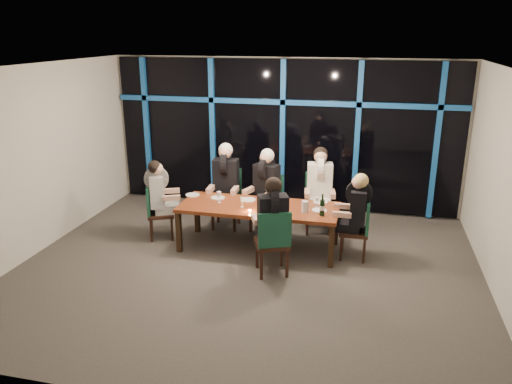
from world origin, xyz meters
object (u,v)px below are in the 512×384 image
Objects in this scene: diner_far_mid at (265,179)px; diner_end_left at (159,188)px; diner_far_right at (320,178)px; diner_near_mid at (272,211)px; chair_far_right at (319,199)px; chair_far_mid at (268,199)px; diner_far_left at (225,174)px; water_pitcher at (305,207)px; dining_table at (259,210)px; diner_end_right at (356,204)px; chair_end_right at (360,227)px; chair_end_left at (156,209)px; chair_far_left at (227,195)px; wine_bottle at (322,207)px; chair_near_mid at (273,240)px.

diner_far_mid is 1.86m from diner_end_left.
diner_near_mid is (-0.49, -1.79, -0.02)m from diner_far_right.
chair_far_mid is at bearing -176.42° from chair_far_right.
diner_far_left is 1.69m from diner_far_right.
water_pitcher is (0.83, -0.91, -0.14)m from diner_far_mid.
diner_end_right is at bearing -0.43° from dining_table.
diner_near_mid reaches higher than chair_far_mid.
diner_end_right is (-0.08, -0.00, 0.38)m from chair_end_right.
chair_far_right is 1.05× the size of diner_near_mid.
diner_near_mid is (2.23, -0.84, 0.45)m from chair_end_left.
diner_end_right reaches higher than chair_far_mid.
chair_far_right is (0.87, 1.05, -0.09)m from dining_table.
diner_far_mid is (0.75, -0.10, 0.39)m from chair_far_left.
dining_table is at bearing -67.90° from diner_far_mid.
diner_near_mid is at bearing -101.39° from water_pitcher.
chair_far_mid is at bearing 135.42° from wine_bottle.
chair_end_right is 3.42m from diner_end_left.
chair_far_mid is 1.88m from chair_end_right.
diner_far_mid is 1.80m from diner_end_right.
chair_near_mid is at bearing -111.21° from chair_far_right.
chair_near_mid reaches higher than dining_table.
chair_end_left is 1.99m from diner_far_mid.
chair_end_right is 0.92× the size of diner_far_left.
diner_far_right reaches higher than diner_end_left.
chair_far_left is at bearing -169.85° from diner_far_mid.
chair_end_right is 5.16× the size of water_pitcher.
chair_far_left is 2.17m from chair_near_mid.
chair_near_mid is at bearing -136.86° from diner_end_left.
diner_end_left reaches higher than wine_bottle.
diner_far_left is (0.01, -0.09, 0.42)m from chair_far_left.
chair_far_mid is 1.03× the size of diner_near_mid.
chair_far_mid is at bearing -117.56° from chair_end_right.
chair_far_right is at bearing -144.09° from chair_end_right.
wine_bottle is (-0.58, -0.20, 0.35)m from chair_end_right.
chair_far_right is at bearing 90.00° from diner_far_right.
chair_end_left is at bearing -146.49° from diner_far_left.
chair_near_mid is at bearing -96.82° from water_pitcher.
diner_far_mid reaches higher than water_pitcher.
diner_far_mid is at bearing -3.97° from diner_far_left.
diner_end_right is 0.93× the size of diner_near_mid.
chair_near_mid is 1.00× the size of diner_far_right.
diner_far_right is (0.94, 0.19, 0.02)m from diner_far_mid.
chair_end_left is at bearing -167.50° from chair_far_right.
diner_far_left is at bearing -108.14° from chair_end_right.
diner_end_right is at bearing -167.12° from diner_near_mid.
chair_near_mid is at bearing -131.81° from wine_bottle.
diner_far_mid is at bearing -10.90° from chair_far_left.
diner_far_right is at bearing 29.14° from diner_far_mid.
chair_end_left is at bearing -138.92° from diner_far_mid.
wine_bottle is at bearing -71.13° from chair_end_right.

